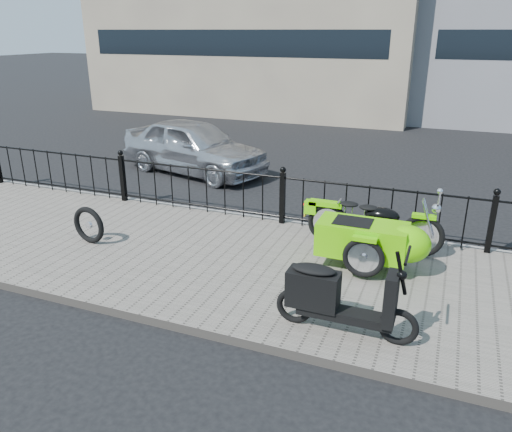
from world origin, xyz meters
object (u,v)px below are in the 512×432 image
at_px(motorcycle_sidecar, 376,237).
at_px(spare_tire, 89,225).
at_px(sedan_car, 194,146).
at_px(scooter, 336,298).

relative_size(motorcycle_sidecar, spare_tire, 3.57).
distance_m(motorcycle_sidecar, sedan_car, 6.66).
bearing_deg(motorcycle_sidecar, sedan_car, 142.44).
xyz_separation_m(spare_tire, sedan_car, (-0.71, 4.96, 0.25)).
height_order(motorcycle_sidecar, sedan_car, sedan_car).
distance_m(motorcycle_sidecar, scooter, 1.95).
height_order(motorcycle_sidecar, scooter, scooter).
xyz_separation_m(motorcycle_sidecar, sedan_car, (-5.28, 4.06, 0.10)).
xyz_separation_m(motorcycle_sidecar, spare_tire, (-4.57, -0.90, -0.16)).
bearing_deg(sedan_car, spare_tire, -157.07).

